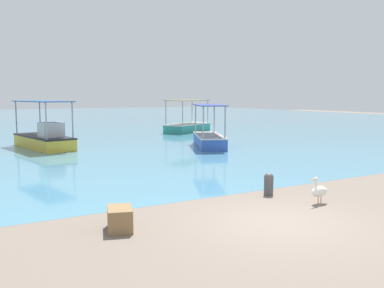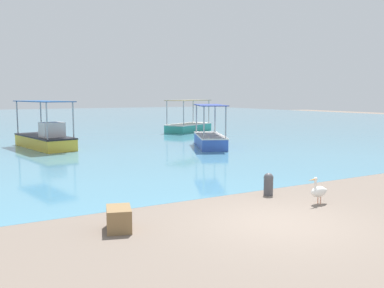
{
  "view_description": "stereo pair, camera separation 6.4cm",
  "coord_description": "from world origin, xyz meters",
  "px_view_note": "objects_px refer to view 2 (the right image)",
  "views": [
    {
      "loc": [
        -6.96,
        -7.81,
        3.12
      ],
      "look_at": [
        0.75,
        5.55,
        1.35
      ],
      "focal_mm": 40.0,
      "sensor_mm": 36.0,
      "label": 1
    },
    {
      "loc": [
        -6.9,
        -7.84,
        3.12
      ],
      "look_at": [
        0.75,
        5.55,
        1.35
      ],
      "focal_mm": 40.0,
      "sensor_mm": 36.0,
      "label": 2
    }
  ],
  "objects_px": {
    "fishing_boat_near_right": "(210,138)",
    "pelican": "(319,191)",
    "mooring_bollard": "(268,183)",
    "cargo_crate": "(119,219)",
    "fishing_boat_outer": "(189,125)",
    "fishing_boat_far_left": "(45,138)"
  },
  "relations": [
    {
      "from": "fishing_boat_outer",
      "to": "fishing_boat_near_right",
      "type": "bearing_deg",
      "value": -112.52
    },
    {
      "from": "fishing_boat_far_left",
      "to": "cargo_crate",
      "type": "xyz_separation_m",
      "value": [
        -1.61,
        -16.85,
        -0.35
      ]
    },
    {
      "from": "mooring_bollard",
      "to": "fishing_boat_near_right",
      "type": "bearing_deg",
      "value": 66.15
    },
    {
      "from": "mooring_bollard",
      "to": "cargo_crate",
      "type": "xyz_separation_m",
      "value": [
        -5.28,
        -0.99,
        -0.11
      ]
    },
    {
      "from": "fishing_boat_near_right",
      "to": "cargo_crate",
      "type": "relative_size",
      "value": 5.96
    },
    {
      "from": "fishing_boat_far_left",
      "to": "mooring_bollard",
      "type": "height_order",
      "value": "fishing_boat_far_left"
    },
    {
      "from": "fishing_boat_outer",
      "to": "cargo_crate",
      "type": "distance_m",
      "value": 27.04
    },
    {
      "from": "fishing_boat_outer",
      "to": "mooring_bollard",
      "type": "bearing_deg",
      "value": -113.23
    },
    {
      "from": "fishing_boat_far_left",
      "to": "cargo_crate",
      "type": "relative_size",
      "value": 6.84
    },
    {
      "from": "fishing_boat_far_left",
      "to": "fishing_boat_near_right",
      "type": "bearing_deg",
      "value": -25.48
    },
    {
      "from": "fishing_boat_outer",
      "to": "pelican",
      "type": "relative_size",
      "value": 6.34
    },
    {
      "from": "fishing_boat_near_right",
      "to": "pelican",
      "type": "relative_size",
      "value": 6.21
    },
    {
      "from": "fishing_boat_far_left",
      "to": "mooring_bollard",
      "type": "relative_size",
      "value": 8.14
    },
    {
      "from": "pelican",
      "to": "mooring_bollard",
      "type": "bearing_deg",
      "value": 109.6
    },
    {
      "from": "fishing_boat_near_right",
      "to": "pelican",
      "type": "bearing_deg",
      "value": -109.17
    },
    {
      "from": "cargo_crate",
      "to": "mooring_bollard",
      "type": "bearing_deg",
      "value": 10.66
    },
    {
      "from": "fishing_boat_outer",
      "to": "pelican",
      "type": "height_order",
      "value": "fishing_boat_outer"
    },
    {
      "from": "fishing_boat_outer",
      "to": "fishing_boat_near_right",
      "type": "relative_size",
      "value": 1.02
    },
    {
      "from": "pelican",
      "to": "cargo_crate",
      "type": "bearing_deg",
      "value": 174.46
    },
    {
      "from": "fishing_boat_outer",
      "to": "fishing_boat_near_right",
      "type": "height_order",
      "value": "fishing_boat_outer"
    },
    {
      "from": "cargo_crate",
      "to": "fishing_boat_outer",
      "type": "bearing_deg",
      "value": 57.26
    },
    {
      "from": "fishing_boat_far_left",
      "to": "pelican",
      "type": "height_order",
      "value": "fishing_boat_far_left"
    }
  ]
}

